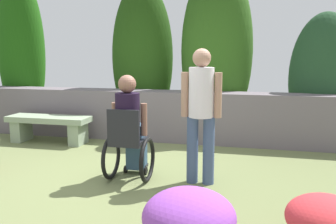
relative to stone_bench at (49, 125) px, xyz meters
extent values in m
plane|color=#677144|center=(1.89, -1.45, -0.32)|extent=(11.52, 11.52, 0.00)
cube|color=slate|center=(1.89, 0.69, 0.14)|extent=(7.12, 0.52, 0.91)
ellipsoid|color=#1B4E0F|center=(-1.35, 1.25, 1.32)|extent=(1.06, 0.74, 3.28)
ellipsoid|color=#1F4211|center=(1.31, 1.45, 1.19)|extent=(1.26, 0.88, 3.01)
ellipsoid|color=#2B5418|center=(2.83, 1.30, 1.31)|extent=(1.35, 0.95, 3.26)
ellipsoid|color=#204225|center=(4.75, 1.25, 0.84)|extent=(1.20, 0.84, 2.31)
cube|color=gray|center=(-0.57, 0.00, -0.13)|extent=(0.20, 0.39, 0.38)
cube|color=gray|center=(0.57, 0.00, -0.13)|extent=(0.20, 0.39, 0.38)
cube|color=gray|center=(0.00, 0.00, 0.11)|extent=(1.49, 0.46, 0.10)
cube|color=black|center=(2.05, -1.52, 0.18)|extent=(0.40, 0.40, 0.06)
cube|color=black|center=(2.05, -1.70, 0.41)|extent=(0.40, 0.04, 0.40)
cube|color=black|center=(2.05, -1.20, -0.22)|extent=(0.28, 0.12, 0.03)
torus|color=black|center=(1.81, -1.52, -0.04)|extent=(0.05, 0.56, 0.56)
torus|color=black|center=(2.29, -1.52, -0.04)|extent=(0.05, 0.56, 0.56)
cylinder|color=black|center=(1.91, -1.27, -0.27)|extent=(0.03, 0.10, 0.10)
cylinder|color=black|center=(2.19, -1.27, -0.27)|extent=(0.03, 0.10, 0.10)
cube|color=#335069|center=(2.05, -1.42, 0.29)|extent=(0.30, 0.40, 0.16)
cube|color=#335069|center=(2.05, -1.22, -0.05)|extent=(0.26, 0.14, 0.43)
cylinder|color=black|center=(2.05, -1.54, 0.54)|extent=(0.30, 0.30, 0.50)
cylinder|color=brown|center=(1.86, -1.48, 0.46)|extent=(0.08, 0.08, 0.40)
cylinder|color=brown|center=(2.24, -1.48, 0.46)|extent=(0.08, 0.08, 0.40)
sphere|color=brown|center=(2.05, -1.54, 0.90)|extent=(0.22, 0.22, 0.22)
cylinder|color=#3F5176|center=(2.84, -1.41, 0.10)|extent=(0.14, 0.14, 0.83)
cylinder|color=#3F5176|center=(3.04, -1.41, 0.10)|extent=(0.14, 0.14, 0.83)
cylinder|color=silver|center=(2.94, -1.41, 0.81)|extent=(0.30, 0.30, 0.60)
cylinder|color=#A87D63|center=(2.74, -1.41, 0.78)|extent=(0.09, 0.09, 0.54)
cylinder|color=#A87D63|center=(3.14, -1.41, 0.78)|extent=(0.09, 0.09, 0.54)
sphere|color=#A87D63|center=(2.94, -1.41, 1.22)|extent=(0.22, 0.22, 0.22)
ellipsoid|color=#3D622B|center=(3.09, -3.00, -0.08)|extent=(0.44, 0.44, 0.15)
ellipsoid|color=purple|center=(3.09, -3.00, -0.02)|extent=(0.75, 0.75, 0.43)
ellipsoid|color=red|center=(4.15, -2.75, -0.03)|extent=(0.64, 0.64, 0.36)
camera|label=1|loc=(3.56, -5.67, 1.27)|focal=38.68mm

